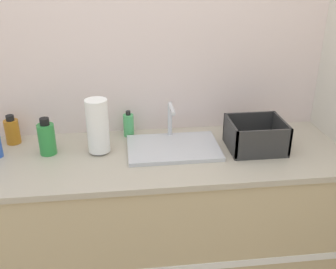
# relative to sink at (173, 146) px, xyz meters

# --- Properties ---
(wall_back) EXTENTS (4.27, 0.06, 2.60)m
(wall_back) POSITION_rel_sink_xyz_m (-0.06, 0.30, 0.35)
(wall_back) COLOR silver
(wall_back) RESTS_ON ground_plane
(counter_cabinet) EXTENTS (1.90, 0.65, 0.93)m
(counter_cabinet) POSITION_rel_sink_xyz_m (-0.06, -0.05, -0.48)
(counter_cabinet) COLOR tan
(counter_cabinet) RESTS_ON ground_plane
(sink) EXTENTS (0.47, 0.33, 0.21)m
(sink) POSITION_rel_sink_xyz_m (0.00, 0.00, 0.00)
(sink) COLOR silver
(sink) RESTS_ON counter_cabinet
(paper_towel_roll) EXTENTS (0.11, 0.11, 0.28)m
(paper_towel_roll) POSITION_rel_sink_xyz_m (-0.38, 0.01, 0.13)
(paper_towel_roll) COLOR #4C4C51
(paper_towel_roll) RESTS_ON counter_cabinet
(dish_rack) EXTENTS (0.28, 0.25, 0.16)m
(dish_rack) POSITION_rel_sink_xyz_m (0.42, -0.04, 0.04)
(dish_rack) COLOR #2D2D2D
(dish_rack) RESTS_ON counter_cabinet
(bottle_amber) EXTENTS (0.08, 0.08, 0.16)m
(bottle_amber) POSITION_rel_sink_xyz_m (-0.84, 0.18, 0.05)
(bottle_amber) COLOR #B26B19
(bottle_amber) RESTS_ON counter_cabinet
(bottle_green) EXTENTS (0.08, 0.08, 0.19)m
(bottle_green) POSITION_rel_sink_xyz_m (-0.64, 0.03, 0.07)
(bottle_green) COLOR #2D8C3D
(bottle_green) RESTS_ON counter_cabinet
(soap_dispenser) EXTENTS (0.06, 0.06, 0.15)m
(soap_dispenser) POSITION_rel_sink_xyz_m (-0.22, 0.20, 0.05)
(soap_dispenser) COLOR #4CB266
(soap_dispenser) RESTS_ON counter_cabinet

